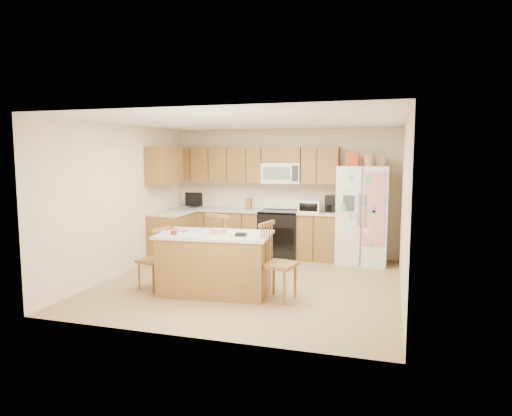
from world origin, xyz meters
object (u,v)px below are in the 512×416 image
(stove, at_px, (280,233))
(windsor_chair_left, at_px, (155,260))
(windsor_chair_right, at_px, (277,264))
(island, at_px, (215,263))
(windsor_chair_back, at_px, (224,248))
(refrigerator, at_px, (362,214))

(stove, relative_size, windsor_chair_left, 1.20)
(windsor_chair_left, bearing_deg, stove, 64.40)
(stove, bearing_deg, windsor_chair_right, -77.31)
(island, height_order, windsor_chair_back, windsor_chair_back)
(island, relative_size, windsor_chair_right, 1.55)
(stove, xyz_separation_m, refrigerator, (1.57, -0.06, 0.45))
(windsor_chair_right, bearing_deg, island, 175.75)
(refrigerator, bearing_deg, stove, 177.70)
(windsor_chair_back, relative_size, windsor_chair_right, 1.00)
(stove, xyz_separation_m, windsor_chair_left, (-1.27, -2.66, -0.03))
(windsor_chair_left, distance_m, windsor_chair_right, 1.87)
(island, bearing_deg, windsor_chair_left, -173.81)
(stove, relative_size, refrigerator, 0.55)
(stove, xyz_separation_m, island, (-0.35, -2.56, -0.03))
(windsor_chair_back, bearing_deg, windsor_chair_left, -136.14)
(refrigerator, height_order, windsor_chair_back, refrigerator)
(refrigerator, height_order, windsor_chair_right, refrigerator)
(refrigerator, bearing_deg, windsor_chair_left, -137.62)
(island, xyz_separation_m, windsor_chair_back, (-0.11, 0.68, 0.07))
(windsor_chair_back, bearing_deg, refrigerator, 41.77)
(windsor_chair_left, relative_size, windsor_chair_back, 0.87)
(refrigerator, xyz_separation_m, windsor_chair_back, (-2.03, -1.82, -0.41))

